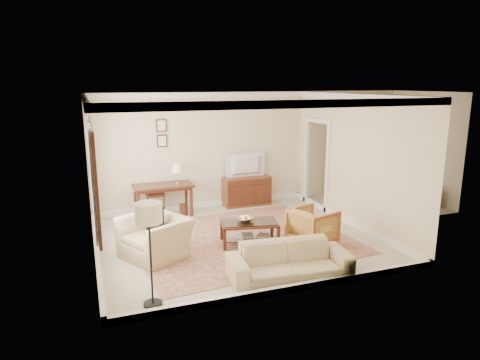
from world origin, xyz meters
TOP-DOWN VIEW (x-y plane):
  - room_shell at (0.00, 0.00)m, footprint 5.51×5.01m
  - annex_bedroom at (4.49, 1.15)m, footprint 3.00×2.70m
  - window_front at (-2.70, -0.70)m, footprint 0.12×1.56m
  - window_rear at (-2.70, 0.90)m, footprint 0.12×1.56m
  - doorway at (2.71, 1.50)m, footprint 0.10×1.12m
  - rug at (0.06, -0.09)m, footprint 4.48×3.93m
  - writing_desk at (-1.11, 2.05)m, footprint 1.40×0.70m
  - desk_chair at (-1.25, 2.40)m, footprint 0.53×0.53m
  - desk_lamp at (-0.74, 2.05)m, footprint 0.32×0.32m
  - framed_prints at (-1.01, 2.47)m, footprint 0.25×0.04m
  - sideboard at (1.09, 2.24)m, footprint 1.22×0.47m
  - tv at (1.09, 2.22)m, footprint 0.99×0.57m
  - coffee_table at (0.15, -0.37)m, footprint 1.21×0.86m
  - fruit_bowl at (0.07, -0.33)m, footprint 0.42×0.42m
  - book_a at (0.02, -0.32)m, footprint 0.28×0.09m
  - book_b at (0.32, -0.40)m, footprint 0.22×0.21m
  - striped_armchair at (1.32, -0.79)m, footprint 0.92×0.95m
  - club_armchair at (-1.69, -0.37)m, footprint 1.19×1.36m
  - backpack at (-1.67, -0.26)m, footprint 0.34×0.39m
  - sofa at (0.21, -2.01)m, footprint 2.03×0.78m
  - floor_lamp at (-2.02, -2.13)m, footprint 0.38×0.38m

SIDE VIEW (x-z plane):
  - rug at x=0.06m, z-range 0.00..0.01m
  - book_b at x=0.32m, z-range -0.01..0.37m
  - book_a at x=0.02m, z-range -0.01..0.37m
  - annex_bedroom at x=4.49m, z-range -1.11..1.79m
  - coffee_table at x=0.15m, z-range 0.12..0.59m
  - sideboard at x=1.09m, z-range 0.00..0.75m
  - sofa at x=0.21m, z-range 0.00..0.78m
  - striped_armchair at x=1.32m, z-range 0.00..0.80m
  - club_armchair at x=-1.69m, z-range 0.00..1.00m
  - fruit_bowl at x=0.07m, z-range 0.47..0.57m
  - desk_chair at x=-1.25m, z-range 0.00..1.05m
  - writing_desk at x=-1.11m, z-range 0.27..1.04m
  - backpack at x=-1.67m, z-range 0.55..0.95m
  - desk_lamp at x=-0.74m, z-range 0.76..1.26m
  - doorway at x=2.71m, z-range -0.05..2.20m
  - tv at x=1.09m, z-range 1.18..1.31m
  - floor_lamp at x=-2.02m, z-range 0.51..2.03m
  - window_front at x=-2.70m, z-range 0.65..2.45m
  - window_rear at x=-2.70m, z-range 0.65..2.45m
  - framed_prints at x=-1.01m, z-range 1.60..2.28m
  - room_shell at x=0.00m, z-range 1.02..3.93m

